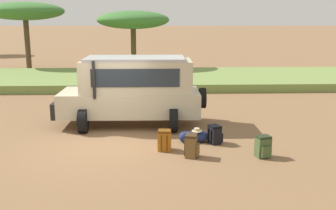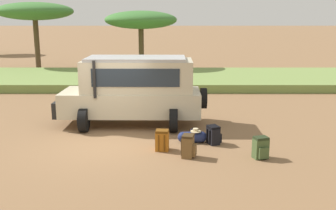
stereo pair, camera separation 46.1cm
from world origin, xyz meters
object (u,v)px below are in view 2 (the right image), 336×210
at_px(backpack_beside_front_wheel, 162,140).
at_px(acacia_tree_centre_back, 141,20).
at_px(duffel_bag_low_black_case, 193,137).
at_px(acacia_tree_left_mid, 35,12).
at_px(safari_vehicle, 134,89).
at_px(backpack_near_rear_wheel, 189,146).
at_px(backpack_outermost, 261,148).
at_px(backpack_cluster_center, 214,135).

distance_m(backpack_beside_front_wheel, acacia_tree_centre_back, 16.88).
distance_m(duffel_bag_low_black_case, acacia_tree_left_mid, 19.86).
bearing_deg(safari_vehicle, acacia_tree_centre_back, 92.70).
bearing_deg(acacia_tree_left_mid, safari_vehicle, -60.66).
distance_m(backpack_near_rear_wheel, backpack_outermost, 1.99).
height_order(duffel_bag_low_black_case, acacia_tree_centre_back, acacia_tree_centre_back).
height_order(safari_vehicle, backpack_outermost, safari_vehicle).
height_order(backpack_beside_front_wheel, backpack_outermost, backpack_beside_front_wheel).
xyz_separation_m(acacia_tree_left_mid, acacia_tree_centre_back, (7.51, -0.89, -0.58)).
height_order(backpack_outermost, acacia_tree_left_mid, acacia_tree_left_mid).
bearing_deg(backpack_cluster_center, backpack_beside_front_wheel, -159.36).
height_order(backpack_cluster_center, duffel_bag_low_black_case, backpack_cluster_center).
distance_m(backpack_cluster_center, duffel_bag_low_black_case, 0.66).
xyz_separation_m(backpack_cluster_center, backpack_near_rear_wheel, (-0.83, -1.17, 0.03)).
relative_size(backpack_beside_front_wheel, acacia_tree_centre_back, 0.13).
bearing_deg(duffel_bag_low_black_case, backpack_cluster_center, -13.61).
relative_size(safari_vehicle, backpack_cluster_center, 9.30).
height_order(backpack_beside_front_wheel, acacia_tree_centre_back, acacia_tree_centre_back).
relative_size(backpack_near_rear_wheel, acacia_tree_centre_back, 0.13).
bearing_deg(backpack_outermost, acacia_tree_left_mid, 123.46).
bearing_deg(backpack_beside_front_wheel, backpack_cluster_center, 20.64).
xyz_separation_m(backpack_near_rear_wheel, acacia_tree_left_mid, (-9.93, 17.94, 3.84)).
bearing_deg(acacia_tree_left_mid, backpack_outermost, -56.54).
distance_m(backpack_outermost, acacia_tree_centre_back, 18.00).
bearing_deg(backpack_cluster_center, acacia_tree_centre_back, 101.55).
bearing_deg(safari_vehicle, backpack_near_rear_wheel, -62.66).
relative_size(backpack_beside_front_wheel, backpack_cluster_center, 1.07).
bearing_deg(acacia_tree_centre_back, backpack_beside_front_wheel, -84.17).
relative_size(backpack_beside_front_wheel, duffel_bag_low_black_case, 0.67).
relative_size(backpack_near_rear_wheel, backpack_outermost, 1.06).
height_order(backpack_beside_front_wheel, backpack_cluster_center, backpack_beside_front_wheel).
bearing_deg(backpack_outermost, duffel_bag_low_black_case, 141.86).
bearing_deg(duffel_bag_low_black_case, backpack_near_rear_wheel, -98.26).
xyz_separation_m(backpack_beside_front_wheel, backpack_cluster_center, (1.56, 0.59, -0.02)).
bearing_deg(duffel_bag_low_black_case, backpack_outermost, -38.14).
xyz_separation_m(safari_vehicle, acacia_tree_left_mid, (-8.15, 14.51, 2.86)).
distance_m(backpack_beside_front_wheel, acacia_tree_left_mid, 20.02).
relative_size(safari_vehicle, backpack_near_rear_wheel, 8.28).
bearing_deg(backpack_near_rear_wheel, acacia_tree_left_mid, 118.96).
relative_size(duffel_bag_low_black_case, acacia_tree_centre_back, 0.19).
height_order(backpack_cluster_center, acacia_tree_left_mid, acacia_tree_left_mid).
xyz_separation_m(backpack_beside_front_wheel, duffel_bag_low_black_case, (0.93, 0.74, -0.12)).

